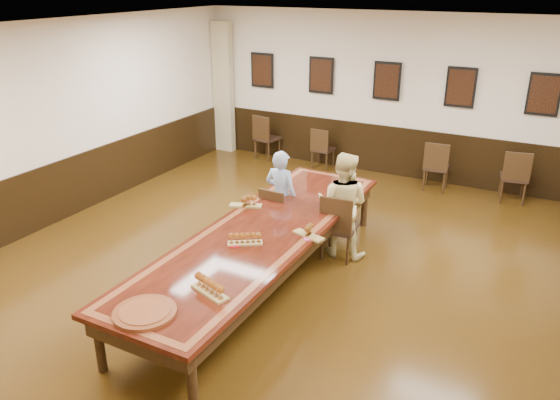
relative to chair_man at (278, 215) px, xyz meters
The scene contains 23 objects.
floor 1.31m from the chair_man, 71.49° to the right, with size 8.00×10.00×0.02m, color black.
ceiling 3.02m from the chair_man, 71.49° to the right, with size 8.00×10.00×0.02m, color white.
wall_back 4.04m from the chair_man, 84.25° to the left, with size 8.00×0.02×3.20m, color #EEDEC7.
wall_left 3.97m from the chair_man, 162.26° to the right, with size 0.02×10.00×3.20m, color #EEDEC7.
chair_man is the anchor object (origin of this frame).
chair_woman 1.01m from the chair_man, ahead, with size 0.46×0.51×0.99m, color black, non-canonical shape.
spare_chair_a 4.16m from the chair_man, 121.46° to the left, with size 0.47×0.51×0.99m, color black, non-canonical shape.
spare_chair_b 3.64m from the chair_man, 103.00° to the left, with size 0.41×0.44×0.87m, color black, non-canonical shape.
spare_chair_c 3.74m from the chair_man, 64.62° to the left, with size 0.45×0.49×0.96m, color black, non-canonical shape.
spare_chair_d 4.53m from the chair_man, 49.15° to the left, with size 0.46×0.50×0.98m, color black, non-canonical shape.
person_man 0.28m from the chair_man, 87.14° to the left, with size 0.52×0.34×1.43m, color #4A72B9.
person_woman 1.06m from the chair_man, ahead, with size 0.77×0.60×1.55m, color beige.
pink_phone 1.49m from the chair_man, 47.47° to the right, with size 0.07×0.15×0.01m, color #F150AD.
curtain 5.07m from the chair_man, 132.56° to the left, with size 0.45×0.18×2.90m, color tan.
wainscoting 1.22m from the chair_man, 71.49° to the right, with size 8.00×10.00×1.00m.
conference_table 1.23m from the chair_man, 71.49° to the right, with size 1.40×5.00×0.76m.
posters 4.07m from the chair_man, 84.14° to the left, with size 6.14×0.04×0.74m.
flight_a 0.71m from the chair_man, 108.99° to the right, with size 0.48×0.30×0.17m.
flight_b 1.47m from the chair_man, 45.95° to the right, with size 0.45×0.25×0.16m.
flight_c 1.68m from the chair_man, 75.94° to the right, with size 0.43×0.34×0.16m.
flight_d 2.82m from the chair_man, 76.32° to the right, with size 0.50×0.29×0.18m.
red_plate_grp 1.71m from the chair_man, 79.91° to the right, with size 0.18×0.18×0.02m.
carved_platter 3.35m from the chair_man, 84.50° to the right, with size 0.71×0.71×0.05m.
Camera 1 is at (3.19, -5.49, 3.78)m, focal length 35.00 mm.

